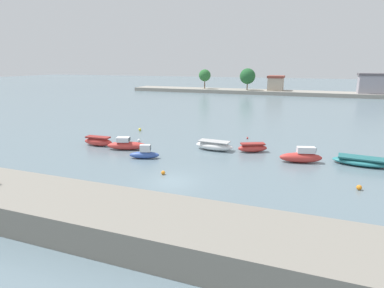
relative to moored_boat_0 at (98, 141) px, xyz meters
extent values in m
plane|color=slate|center=(13.79, -8.13, -0.56)|extent=(400.00, 400.00, 0.00)
cube|color=gray|center=(13.79, -17.31, 0.39)|extent=(96.98, 5.46, 1.91)
ellipsoid|color=#C63833|center=(0.00, 0.00, -0.06)|extent=(3.92, 1.37, 1.00)
cube|color=maroon|center=(0.00, 0.00, 0.53)|extent=(3.14, 1.14, 0.18)
ellipsoid|color=#C63833|center=(4.34, -0.29, -0.09)|extent=(4.98, 2.86, 0.95)
cube|color=silver|center=(3.93, -0.42, 0.67)|extent=(1.74, 1.42, 0.56)
cube|color=black|center=(4.64, -0.18, 0.72)|extent=(0.36, 0.88, 0.39)
ellipsoid|color=#3856A8|center=(8.06, -2.78, -0.19)|extent=(3.41, 2.02, 0.75)
cube|color=silver|center=(8.17, -2.74, 0.57)|extent=(1.26, 0.92, 0.77)
cube|color=black|center=(8.70, -2.55, 0.65)|extent=(0.25, 0.51, 0.54)
ellipsoid|color=white|center=(14.23, 3.13, -0.06)|extent=(4.66, 2.01, 1.01)
cube|color=#AFAFAF|center=(14.23, 3.13, 0.50)|extent=(3.73, 1.68, 0.11)
ellipsoid|color=#C63833|center=(18.68, 3.91, -0.12)|extent=(3.62, 2.52, 0.89)
cube|color=maroon|center=(18.68, 3.91, 0.41)|extent=(2.91, 2.05, 0.16)
ellipsoid|color=#C63833|center=(24.11, 1.66, -0.04)|extent=(4.54, 2.36, 1.04)
cube|color=silver|center=(24.56, 1.79, 0.79)|extent=(1.94, 1.18, 0.64)
cube|color=black|center=(25.44, 2.02, 0.86)|extent=(0.25, 0.66, 0.45)
ellipsoid|color=teal|center=(29.96, 2.77, -0.21)|extent=(5.69, 2.56, 0.70)
cube|color=#226367|center=(29.96, 2.77, 0.22)|extent=(4.56, 2.13, 0.15)
sphere|color=orange|center=(12.22, -6.77, -0.38)|extent=(0.38, 0.38, 0.38)
sphere|color=white|center=(3.81, 3.47, -0.36)|extent=(0.41, 0.41, 0.41)
sphere|color=yellow|center=(0.50, 9.61, -0.35)|extent=(0.43, 0.43, 0.43)
sphere|color=red|center=(16.91, 10.16, -0.43)|extent=(0.26, 0.26, 0.26)
sphere|color=orange|center=(28.91, -4.48, -0.35)|extent=(0.43, 0.43, 0.43)
cube|color=gray|center=(13.79, 76.07, 0.02)|extent=(100.88, 9.21, 1.18)
cube|color=#B2A38E|center=(13.44, 76.79, 2.64)|extent=(4.72, 5.82, 4.06)
cube|color=brown|center=(13.44, 76.79, 5.02)|extent=(5.19, 6.40, 0.70)
cube|color=#99939E|center=(40.93, 75.68, 3.21)|extent=(6.64, 5.10, 5.20)
cube|color=#565156|center=(40.93, 75.68, 6.16)|extent=(7.31, 5.61, 0.70)
cylinder|color=brown|center=(4.33, 75.25, 1.84)|extent=(0.36, 0.36, 2.47)
sphere|color=#235B2D|center=(4.33, 75.25, 5.14)|extent=(5.15, 5.15, 5.15)
cylinder|color=brown|center=(-10.65, 75.20, 2.10)|extent=(0.36, 0.36, 2.97)
sphere|color=#2D6B33|center=(-10.65, 75.20, 5.23)|extent=(4.12, 4.12, 4.12)
camera|label=1|loc=(24.48, -32.01, 9.61)|focal=29.62mm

